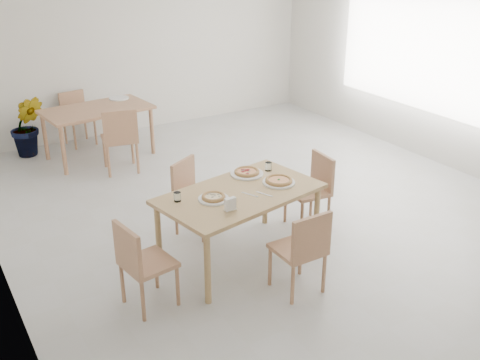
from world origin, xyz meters
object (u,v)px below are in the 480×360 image
pizza_pepperoni (247,172)px  plate_empty (119,98)px  chair_east (314,185)px  potted_plant (28,126)px  chair_north (192,191)px  tumbler_b (268,167)px  second_table (97,113)px  chair_back_s (120,136)px  chair_back_n (76,114)px  plate_margherita (279,182)px  napkin_holder (230,205)px  plate_pepperoni (247,174)px  tumbler_a (177,197)px  chair_south (303,247)px  pizza_margherita (279,180)px  plate_mushroom (214,199)px  chair_west (140,260)px  pizza_mushroom (214,197)px

pizza_pepperoni → plate_empty: pizza_pepperoni is taller
chair_east → potted_plant: 4.54m
chair_north → tumbler_b: size_ratio=8.91×
chair_north → chair_east: chair_east is taller
second_table → chair_back_s: bearing=-91.4°
tumbler_b → chair_back_n: tumbler_b is taller
plate_margherita → napkin_holder: bearing=-159.1°
plate_pepperoni → tumbler_a: tumbler_a is taller
napkin_holder → plate_pepperoni: bearing=45.3°
chair_south → chair_back_s: chair_back_s is taller
pizza_margherita → chair_back_s: bearing=103.4°
chair_back_n → potted_plant: size_ratio=0.90×
chair_back_n → pizza_pepperoni: bearing=-89.1°
pizza_margherita → chair_back_n: size_ratio=0.42×
plate_mushroom → plate_pepperoni: bearing=30.9°
pizza_margherita → second_table: (-0.73, 3.58, -0.11)m
plate_mushroom → pizza_pepperoni: bearing=30.9°
chair_west → plate_margherita: (1.62, 0.24, 0.27)m
pizza_margherita → napkin_holder: 0.79m
chair_north → plate_pepperoni: 0.69m
chair_west → pizza_pepperoni: chair_west is taller
second_table → chair_back_n: size_ratio=1.93×
pizza_pepperoni → potted_plant: bearing=110.9°
pizza_margherita → potted_plant: (-1.61, 4.17, -0.32)m
chair_north → plate_empty: chair_north is taller
chair_north → pizza_pepperoni: (0.43, -0.46, 0.30)m
chair_north → plate_margherita: bearing=-83.5°
chair_east → chair_back_n: (-1.49, 4.10, -0.01)m
plate_mushroom → plate_empty: same height
tumbler_b → second_table: 3.35m
pizza_pepperoni → plate_mushroom: bearing=-149.1°
plate_mushroom → tumbler_b: size_ratio=3.18×
plate_margherita → tumbler_b: (0.09, 0.33, 0.04)m
potted_plant → chair_north: bearing=-73.0°
tumbler_b → napkin_holder: bearing=-143.6°
tumbler_a → tumbler_b: 1.17m
pizza_mushroom → tumbler_b: 0.91m
chair_west → tumbler_a: tumbler_a is taller
chair_south → chair_north: bearing=-79.4°
chair_north → tumbler_a: tumbler_a is taller
chair_west → plate_mushroom: (0.86, 0.24, 0.27)m
pizza_mushroom → plate_mushroom: bearing=180.0°
plate_mushroom → potted_plant: potted_plant is taller
plate_pepperoni → chair_east: bearing=-8.6°
tumbler_a → second_table: size_ratio=0.06×
chair_back_n → potted_plant: 0.79m
chair_south → chair_north: (-0.31, 1.61, -0.01)m
pizza_pepperoni → chair_back_n: 4.05m
chair_west → pizza_pepperoni: 1.60m
plate_mushroom → chair_back_n: chair_back_n is taller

